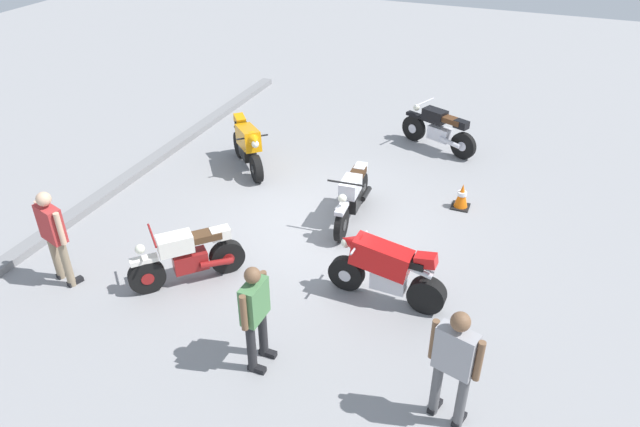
% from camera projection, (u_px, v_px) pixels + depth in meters
% --- Properties ---
extents(ground_plane, '(40.00, 40.00, 0.00)m').
position_uv_depth(ground_plane, '(320.00, 225.00, 11.36)').
color(ground_plane, gray).
extents(curb_edge, '(14.00, 0.30, 0.15)m').
position_uv_depth(curb_edge, '(125.00, 180.00, 12.78)').
color(curb_edge, gray).
rests_on(curb_edge, ground).
extents(motorcycle_black_cruiser, '(1.01, 1.97, 1.09)m').
position_uv_depth(motorcycle_black_cruiser, '(439.00, 129.00, 14.01)').
color(motorcycle_black_cruiser, black).
rests_on(motorcycle_black_cruiser, ground).
extents(motorcycle_red_sportbike, '(0.70, 1.96, 1.14)m').
position_uv_depth(motorcycle_red_sportbike, '(386.00, 269.00, 9.19)').
color(motorcycle_red_sportbike, black).
rests_on(motorcycle_red_sportbike, ground).
extents(motorcycle_cream_vintage, '(1.51, 1.47, 1.07)m').
position_uv_depth(motorcycle_cream_vintage, '(187.00, 257.00, 9.64)').
color(motorcycle_cream_vintage, black).
rests_on(motorcycle_cream_vintage, ground).
extents(motorcycle_silver_cruiser, '(2.09, 0.70, 1.09)m').
position_uv_depth(motorcycle_silver_cruiser, '(352.00, 196.00, 11.28)').
color(motorcycle_silver_cruiser, black).
rests_on(motorcycle_silver_cruiser, ground).
extents(motorcycle_orange_sportbike, '(1.56, 1.47, 1.14)m').
position_uv_depth(motorcycle_orange_sportbike, '(248.00, 144.00, 13.11)').
color(motorcycle_orange_sportbike, black).
rests_on(motorcycle_orange_sportbike, ground).
extents(person_in_green_shirt, '(0.64, 0.31, 1.66)m').
position_uv_depth(person_in_green_shirt, '(255.00, 311.00, 7.83)').
color(person_in_green_shirt, '#262628').
rests_on(person_in_green_shirt, ground).
extents(person_in_gray_shirt, '(0.42, 0.67, 1.76)m').
position_uv_depth(person_in_gray_shirt, '(454.00, 361.00, 6.96)').
color(person_in_gray_shirt, '#59595B').
rests_on(person_in_gray_shirt, ground).
extents(person_in_red_shirt, '(0.42, 0.66, 1.72)m').
position_uv_depth(person_in_red_shirt, '(53.00, 232.00, 9.36)').
color(person_in_red_shirt, gray).
rests_on(person_in_red_shirt, ground).
extents(traffic_cone, '(0.36, 0.36, 0.53)m').
position_uv_depth(traffic_cone, '(462.00, 196.00, 11.80)').
color(traffic_cone, black).
rests_on(traffic_cone, ground).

